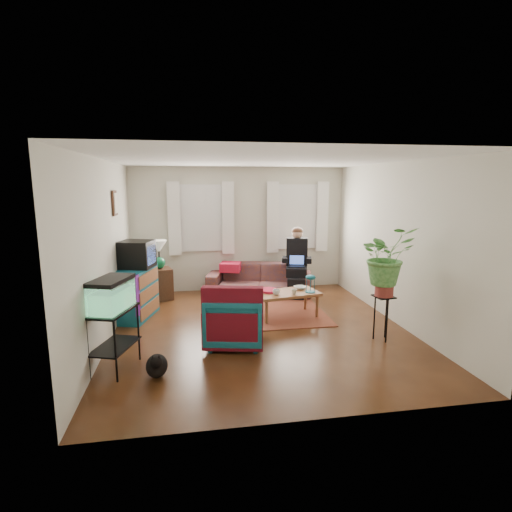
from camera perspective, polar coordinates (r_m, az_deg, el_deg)
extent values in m
cube|color=#4F2B14|center=(6.39, 0.61, -10.39)|extent=(4.50, 5.00, 0.01)
cube|color=white|center=(5.99, 0.66, 13.57)|extent=(4.50, 5.00, 0.01)
cube|color=silver|center=(8.50, -2.38, 3.83)|extent=(4.50, 0.01, 2.60)
cube|color=silver|center=(3.67, 7.64, -4.94)|extent=(4.50, 0.01, 2.60)
cube|color=silver|center=(6.07, -20.74, 0.55)|extent=(0.01, 5.00, 2.60)
cube|color=silver|center=(6.82, 19.58, 1.63)|extent=(0.01, 5.00, 2.60)
cube|color=white|center=(8.39, -7.82, 5.38)|extent=(1.08, 0.04, 1.38)
cube|color=white|center=(8.70, 5.85, 5.59)|extent=(1.08, 0.04, 1.38)
cube|color=white|center=(8.31, -7.80, 5.33)|extent=(1.36, 0.06, 1.50)
cube|color=white|center=(8.63, 5.99, 5.55)|extent=(1.36, 0.06, 1.50)
cube|color=#3D2616|center=(6.83, -19.46, 7.14)|extent=(0.04, 0.32, 0.40)
cube|color=brown|center=(7.07, 1.66, -8.26)|extent=(2.00, 1.61, 0.01)
imported|color=brown|center=(8.27, 0.51, -2.58)|extent=(2.26, 1.38, 0.83)
cube|color=#3E2B17|center=(8.11, -13.51, -3.89)|extent=(0.53, 0.53, 0.62)
cube|color=#126A6D|center=(7.09, -16.84, -5.11)|extent=(0.71, 1.04, 0.85)
cube|color=black|center=(7.03, -16.68, 0.24)|extent=(0.63, 0.60, 0.46)
cube|color=black|center=(5.26, -19.56, -11.23)|extent=(0.58, 0.77, 0.76)
cube|color=#7FD899|center=(5.08, -19.95, -5.11)|extent=(0.52, 0.70, 0.40)
ellipsoid|color=black|center=(5.02, -14.01, -14.66)|extent=(0.28, 0.41, 0.33)
imported|color=#105564|center=(5.72, -3.06, -8.59)|extent=(0.93, 0.89, 0.81)
cube|color=#9E0A0A|center=(5.37, -3.39, -7.96)|extent=(0.84, 0.35, 0.67)
cube|color=brown|center=(6.91, 4.44, -6.90)|extent=(1.14, 0.75, 0.44)
imported|color=white|center=(6.65, 2.91, -5.17)|extent=(0.14, 0.14, 0.09)
imported|color=beige|center=(6.70, 5.46, -5.11)|extent=(0.11, 0.11, 0.09)
imported|color=white|center=(7.04, 6.30, -4.52)|extent=(0.24, 0.24, 0.05)
cylinder|color=#B21414|center=(6.86, 1.76, -4.93)|extent=(0.38, 0.38, 0.04)
cube|color=black|center=(6.16, 17.61, -8.43)|extent=(0.31, 0.31, 0.66)
imported|color=#599947|center=(5.96, 18.02, -1.20)|extent=(0.83, 0.74, 0.84)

